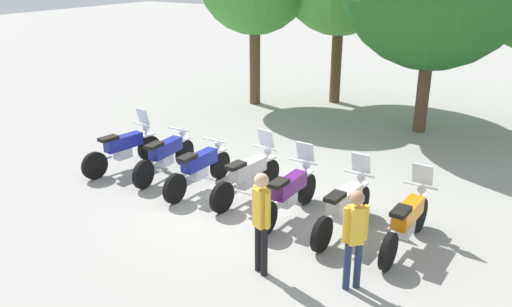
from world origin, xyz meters
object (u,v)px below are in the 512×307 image
motorcycle_3 (248,175)px  person_1 (261,216)px  motorcycle_1 (165,155)px  motorcycle_6 (407,221)px  motorcycle_0 (124,148)px  motorcycle_4 (289,193)px  motorcycle_2 (199,168)px  motorcycle_5 (344,206)px  person_0 (355,233)px

motorcycle_3 → person_1: (1.69, -2.22, 0.49)m
motorcycle_1 → motorcycle_6: (5.66, -0.26, 0.01)m
motorcycle_0 → motorcycle_4: bearing=-83.1°
motorcycle_0 → motorcycle_2: bearing=-81.7°
motorcycle_2 → motorcycle_3: (1.14, 0.18, 0.01)m
motorcycle_4 → motorcycle_5: size_ratio=1.00×
motorcycle_3 → person_0: size_ratio=1.35×
motorcycle_2 → motorcycle_3: motorcycle_3 is taller
motorcycle_1 → person_1: (3.96, -2.25, 0.51)m
motorcycle_4 → motorcycle_2: bearing=87.9°
motorcycle_4 → person_0: bearing=-127.7°
motorcycle_3 → motorcycle_0: bearing=98.5°
motorcycle_3 → motorcycle_2: bearing=104.5°
motorcycle_1 → motorcycle_3: size_ratio=1.00×
motorcycle_6 → motorcycle_5: bearing=95.3°
motorcycle_2 → person_1: bearing=-125.2°
motorcycle_1 → person_0: 5.68m
motorcycle_3 → person_0: 3.61m
motorcycle_1 → person_1: 4.58m
motorcycle_1 → motorcycle_3: motorcycle_3 is taller
motorcycle_6 → motorcycle_4: bearing=93.8°
motorcycle_0 → motorcycle_6: bearing=-82.1°
motorcycle_6 → person_1: person_1 is taller
motorcycle_2 → person_0: (4.21, -1.67, 0.44)m
motorcycle_2 → person_0: person_0 is taller
motorcycle_3 → motorcycle_6: (3.39, -0.24, 0.00)m
motorcycle_3 → motorcycle_5: 2.28m
person_1 → motorcycle_0: bearing=92.9°
person_0 → person_1: size_ratio=0.94×
motorcycle_2 → motorcycle_3: bearing=-80.5°
motorcycle_0 → motorcycle_5: (5.65, -0.13, 0.00)m
motorcycle_1 → motorcycle_6: bearing=-97.0°
motorcycle_5 → person_1: (-0.57, -1.93, 0.49)m
motorcycle_2 → person_0: bearing=-111.0°
motorcycle_2 → motorcycle_4: size_ratio=1.00×
motorcycle_5 → person_1: size_ratio=1.28×
motorcycle_2 → motorcycle_4: 2.27m
motorcycle_5 → person_1: 2.07m
motorcycle_3 → motorcycle_4: bearing=-99.0°
person_0 → person_1: person_1 is taller
motorcycle_2 → motorcycle_5: (3.40, -0.12, 0.01)m
motorcycle_0 → motorcycle_2: 2.26m
motorcycle_5 → motorcycle_1: bearing=89.1°
motorcycle_1 → motorcycle_2: (1.13, -0.20, 0.00)m
motorcycle_3 → motorcycle_5: size_ratio=1.00×
motorcycle_1 → motorcycle_3: bearing=-95.0°
motorcycle_3 → motorcycle_1: bearing=95.0°
motorcycle_5 → motorcycle_6: same height
motorcycle_6 → motorcycle_0: bearing=91.7°
motorcycle_2 → motorcycle_6: size_ratio=1.00×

